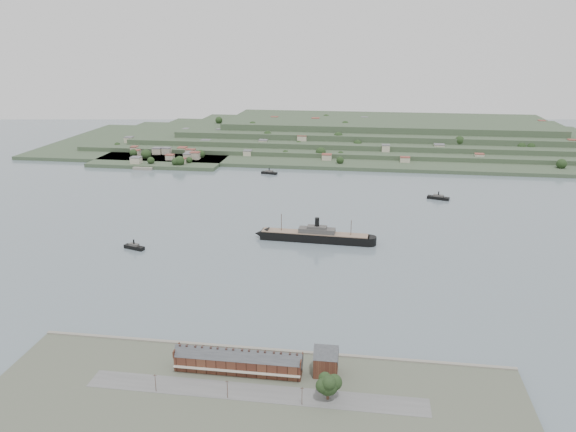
# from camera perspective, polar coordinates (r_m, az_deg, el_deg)

# --- Properties ---
(ground) EXTENTS (1400.00, 1400.00, 0.00)m
(ground) POSITION_cam_1_polar(r_m,az_deg,el_deg) (400.95, 1.83, -2.72)
(ground) COLOR slate
(ground) RESTS_ON ground
(near_shore) EXTENTS (220.00, 80.00, 2.60)m
(near_shore) POSITION_cam_1_polar(r_m,az_deg,el_deg) (236.41, -3.65, -18.33)
(near_shore) COLOR #4C5142
(near_shore) RESTS_ON ground
(terrace_row) EXTENTS (55.60, 9.80, 11.07)m
(terrace_row) POSITION_cam_1_polar(r_m,az_deg,el_deg) (250.16, -5.08, -14.52)
(terrace_row) COLOR #452218
(terrace_row) RESTS_ON ground
(gabled_building) EXTENTS (10.40, 10.18, 14.09)m
(gabled_building) POSITION_cam_1_polar(r_m,az_deg,el_deg) (247.83, 3.88, -14.46)
(gabled_building) COLOR #452218
(gabled_building) RESTS_ON ground
(far_peninsula) EXTENTS (760.00, 309.00, 30.00)m
(far_peninsula) POSITION_cam_1_polar(r_m,az_deg,el_deg) (777.24, 7.27, 8.09)
(far_peninsula) COLOR #33452E
(far_peninsula) RESTS_ON ground
(steamship) EXTENTS (88.42, 14.24, 21.20)m
(steamship) POSITION_cam_1_polar(r_m,az_deg,el_deg) (403.06, 2.41, -2.03)
(steamship) COLOR black
(steamship) RESTS_ON ground
(tugboat) EXTENTS (16.02, 8.80, 6.98)m
(tugboat) POSITION_cam_1_polar(r_m,az_deg,el_deg) (402.61, -15.36, -3.03)
(tugboat) COLOR black
(tugboat) RESTS_ON ground
(ferry_west) EXTENTS (18.15, 8.88, 6.56)m
(ferry_west) POSITION_cam_1_polar(r_m,az_deg,el_deg) (602.82, -1.92, 4.44)
(ferry_west) COLOR black
(ferry_west) RESTS_ON ground
(ferry_east) EXTENTS (20.12, 11.49, 7.29)m
(ferry_east) POSITION_cam_1_polar(r_m,az_deg,el_deg) (524.92, 15.02, 1.83)
(ferry_east) COLOR black
(ferry_east) RESTS_ON ground
(fig_tree) EXTENTS (10.43, 9.03, 11.64)m
(fig_tree) POSITION_cam_1_polar(r_m,az_deg,el_deg) (231.90, 4.15, -16.70)
(fig_tree) COLOR #442D1F
(fig_tree) RESTS_ON ground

